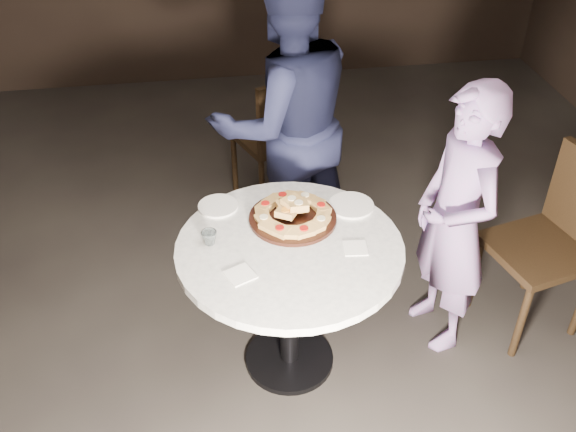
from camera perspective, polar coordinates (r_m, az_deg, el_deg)
The scene contains 13 objects.
floor at distance 3.60m, azimuth -0.19°, elevation -10.96°, with size 7.00×7.00×0.00m, color black.
table at distance 3.05m, azimuth 0.14°, elevation -4.75°, with size 1.23×1.23×0.79m.
serving_board at distance 3.10m, azimuth 0.43°, elevation -0.19°, with size 0.43×0.43×0.02m, color black.
focaccia_pile at distance 3.08m, azimuth 0.42°, elevation 0.37°, with size 0.38×0.38×0.10m.
plate_left at distance 3.20m, azimuth -6.23°, elevation 0.89°, with size 0.20×0.20×0.01m, color white.
plate_right at distance 3.20m, azimuth 5.63°, elevation 0.96°, with size 0.23×0.23×0.01m, color white.
water_glass at distance 2.96m, azimuth -7.01°, elevation -1.93°, with size 0.07×0.07×0.07m, color silver.
napkin_near at distance 2.80m, azimuth -4.26°, elevation -5.22°, with size 0.11×0.11×0.01m, color white.
napkin_far at distance 2.95m, azimuth 6.00°, elevation -2.85°, with size 0.11×0.11×0.01m, color white.
chair_far at distance 4.29m, azimuth -0.76°, elevation 7.45°, with size 0.61×0.62×0.99m.
chair_right at distance 3.64m, azimuth 22.86°, elevation -1.47°, with size 0.59×0.58×1.01m.
diner_navy at distance 3.67m, azimuth -0.29°, elevation 8.30°, with size 0.90×0.70×1.84m, color black.
diner_teal at distance 3.27m, azimuth 14.63°, elevation -0.61°, with size 0.54×0.36×1.48m, color #7D649E.
Camera 1 is at (-0.36, -2.41, 2.66)m, focal length 40.00 mm.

